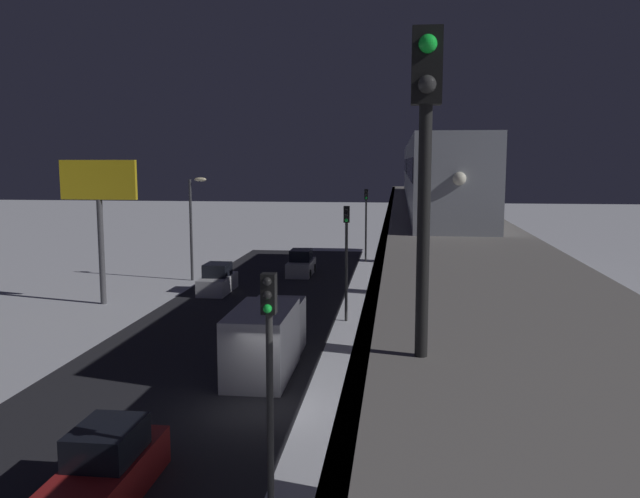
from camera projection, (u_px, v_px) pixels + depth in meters
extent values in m
plane|color=white|center=(263.00, 411.00, 23.62)|extent=(240.00, 240.00, 0.00)
cube|color=#28282D|center=(149.00, 406.00, 24.11)|extent=(11.00, 84.41, 0.01)
cube|color=gray|center=(456.00, 247.00, 22.05)|extent=(5.00, 84.41, 0.80)
cube|color=#38383D|center=(384.00, 246.00, 22.33)|extent=(0.24, 82.72, 0.80)
cylinder|color=gray|center=(420.00, 231.00, 57.10)|extent=(1.40, 1.40, 5.61)
cylinder|color=gray|center=(427.00, 254.00, 43.25)|extent=(1.40, 1.40, 5.61)
cylinder|color=gray|center=(441.00, 298.00, 29.40)|extent=(1.40, 1.40, 5.61)
cylinder|color=gray|center=(478.00, 420.00, 15.55)|extent=(1.40, 1.40, 5.61)
cube|color=#999EA8|center=(441.00, 177.00, 30.12)|extent=(2.90, 18.00, 3.40)
cube|color=black|center=(442.00, 168.00, 30.07)|extent=(2.94, 16.20, 0.90)
cube|color=#999EA8|center=(425.00, 171.00, 48.43)|extent=(2.90, 18.00, 3.40)
cube|color=black|center=(426.00, 165.00, 48.38)|extent=(2.94, 16.20, 0.90)
sphere|color=white|center=(459.00, 179.00, 21.19)|extent=(0.44, 0.44, 0.44)
cylinder|color=black|center=(423.00, 229.00, 8.12)|extent=(0.16, 0.16, 3.20)
cube|color=black|center=(427.00, 66.00, 7.86)|extent=(0.36, 0.28, 0.90)
sphere|color=#19F23F|center=(428.00, 44.00, 7.67)|extent=(0.22, 0.22, 0.22)
sphere|color=#333333|center=(427.00, 84.00, 7.73)|extent=(0.22, 0.22, 0.22)
cube|color=#B2B2B7|center=(301.00, 268.00, 51.89)|extent=(1.80, 4.41, 1.10)
cube|color=black|center=(301.00, 255.00, 51.76)|extent=(1.58, 2.12, 0.87)
cylinder|color=black|center=(293.00, 267.00, 53.37)|extent=(0.20, 0.64, 0.64)
cylinder|color=black|center=(314.00, 268.00, 53.17)|extent=(0.20, 0.64, 0.64)
cylinder|color=black|center=(287.00, 273.00, 50.68)|extent=(0.20, 0.64, 0.64)
cylinder|color=black|center=(310.00, 274.00, 50.48)|extent=(0.20, 0.64, 0.64)
cube|color=#A51E1E|center=(109.00, 477.00, 17.50)|extent=(1.80, 4.49, 1.10)
cube|color=black|center=(107.00, 442.00, 17.37)|extent=(1.58, 2.15, 0.87)
cube|color=silver|center=(218.00, 284.00, 44.93)|extent=(1.80, 4.31, 1.10)
cube|color=black|center=(217.00, 270.00, 44.80)|extent=(1.58, 2.07, 0.87)
cube|color=#B2B2B7|center=(279.00, 325.00, 31.09)|extent=(2.30, 2.20, 2.40)
cube|color=silver|center=(262.00, 343.00, 27.32)|extent=(2.40, 5.00, 2.80)
cylinder|color=#2D2D2D|center=(270.00, 432.00, 14.98)|extent=(0.16, 0.16, 5.50)
cube|color=black|center=(269.00, 294.00, 14.56)|extent=(0.32, 0.32, 0.90)
sphere|color=black|center=(267.00, 282.00, 14.34)|extent=(0.20, 0.20, 0.20)
sphere|color=black|center=(267.00, 295.00, 14.38)|extent=(0.20, 0.20, 0.20)
sphere|color=#19E53F|center=(267.00, 309.00, 14.42)|extent=(0.20, 0.20, 0.20)
cylinder|color=#2D2D2D|center=(346.00, 272.00, 36.56)|extent=(0.16, 0.16, 5.50)
cube|color=black|center=(347.00, 214.00, 36.14)|extent=(0.32, 0.32, 0.90)
sphere|color=black|center=(346.00, 209.00, 35.93)|extent=(0.20, 0.20, 0.20)
sphere|color=black|center=(346.00, 215.00, 35.96)|extent=(0.20, 0.20, 0.20)
sphere|color=#19E53F|center=(346.00, 220.00, 36.00)|extent=(0.20, 0.20, 0.20)
cylinder|color=#2D2D2D|center=(366.00, 231.00, 58.15)|extent=(0.16, 0.16, 5.50)
cube|color=black|center=(366.00, 194.00, 57.73)|extent=(0.32, 0.32, 0.90)
sphere|color=black|center=(366.00, 191.00, 57.51)|extent=(0.20, 0.20, 0.20)
sphere|color=black|center=(366.00, 194.00, 57.55)|extent=(0.20, 0.20, 0.20)
sphere|color=#19E53F|center=(366.00, 198.00, 57.59)|extent=(0.20, 0.20, 0.20)
cylinder|color=#4C4C51|center=(101.00, 252.00, 40.90)|extent=(0.36, 0.36, 6.50)
cube|color=yellow|center=(98.00, 180.00, 40.31)|extent=(4.80, 0.30, 2.40)
cylinder|color=#38383D|center=(191.00, 230.00, 48.96)|extent=(0.20, 0.20, 7.50)
ellipsoid|color=#F4E5B2|center=(200.00, 179.00, 48.37)|extent=(0.90, 0.44, 0.30)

